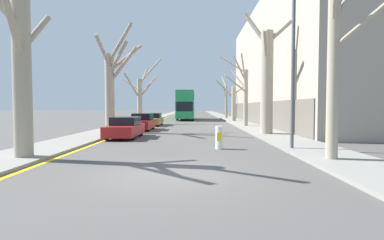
# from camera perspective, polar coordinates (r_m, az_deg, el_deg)

# --- Properties ---
(ground_plane) EXTENTS (300.00, 300.00, 0.00)m
(ground_plane) POSITION_cam_1_polar(r_m,az_deg,el_deg) (9.06, -4.59, -10.37)
(ground_plane) COLOR #4C4947
(sidewalk_left) EXTENTS (2.78, 120.00, 0.12)m
(sidewalk_left) POSITION_cam_1_polar(r_m,az_deg,el_deg) (59.24, -6.13, 0.67)
(sidewalk_left) COLOR gray
(sidewalk_left) RESTS_ON ground
(sidewalk_right) EXTENTS (2.78, 120.00, 0.12)m
(sidewalk_right) POSITION_cam_1_polar(r_m,az_deg,el_deg) (59.07, 5.97, 0.67)
(sidewalk_right) COLOR gray
(sidewalk_right) RESTS_ON ground
(building_facade_right) EXTENTS (10.08, 34.12, 13.38)m
(building_facade_right) POSITION_cam_1_polar(r_m,az_deg,el_deg) (36.13, 20.07, 9.83)
(building_facade_right) COLOR #9E9384
(building_facade_right) RESTS_ON ground
(kerb_line_stripe) EXTENTS (0.24, 120.00, 0.01)m
(kerb_line_stripe) POSITION_cam_1_polar(r_m,az_deg,el_deg) (59.08, -4.61, 0.62)
(kerb_line_stripe) COLOR yellow
(kerb_line_stripe) RESTS_ON ground
(street_tree_left_0) EXTENTS (1.99, 3.68, 7.91)m
(street_tree_left_0) POSITION_cam_1_polar(r_m,az_deg,el_deg) (13.06, -29.72, 9.73)
(street_tree_left_0) COLOR gray
(street_tree_left_0) RESTS_ON ground
(street_tree_left_1) EXTENTS (2.67, 4.43, 7.89)m
(street_tree_left_1) POSITION_cam_1_polar(r_m,az_deg,el_deg) (23.89, -15.03, 6.66)
(street_tree_left_1) COLOR gray
(street_tree_left_1) RESTS_ON ground
(street_tree_left_2) EXTENTS (4.72, 2.73, 7.59)m
(street_tree_left_2) POSITION_cam_1_polar(r_m,az_deg,el_deg) (35.41, -9.85, 4.55)
(street_tree_left_2) COLOR gray
(street_tree_left_2) RESTS_ON ground
(street_tree_right_0) EXTENTS (2.90, 3.02, 7.47)m
(street_tree_right_0) POSITION_cam_1_polar(r_m,az_deg,el_deg) (12.01, 25.76, 10.06)
(street_tree_right_0) COLOR gray
(street_tree_right_0) RESTS_ON ground
(street_tree_right_1) EXTENTS (3.16, 2.56, 8.71)m
(street_tree_right_1) POSITION_cam_1_polar(r_m,az_deg,el_deg) (21.75, 14.04, 7.71)
(street_tree_right_1) COLOR gray
(street_tree_right_1) RESTS_ON ground
(street_tree_right_2) EXTENTS (2.74, 2.72, 7.18)m
(street_tree_right_2) POSITION_cam_1_polar(r_m,az_deg,el_deg) (30.18, 9.85, 5.23)
(street_tree_right_2) COLOR gray
(street_tree_right_2) RESTS_ON ground
(street_tree_right_3) EXTENTS (5.00, 2.52, 5.72)m
(street_tree_right_3) POSITION_cam_1_polar(r_m,az_deg,el_deg) (40.52, 7.95, 3.53)
(street_tree_right_3) COLOR gray
(street_tree_right_3) RESTS_ON ground
(street_tree_right_4) EXTENTS (2.98, 3.85, 7.23)m
(street_tree_right_4) POSITION_cam_1_polar(r_m,az_deg,el_deg) (50.12, 6.58, 3.98)
(street_tree_right_4) COLOR gray
(street_tree_right_4) RESTS_ON ground
(double_decker_bus) EXTENTS (2.54, 10.68, 4.30)m
(double_decker_bus) POSITION_cam_1_polar(r_m,az_deg,el_deg) (45.79, -1.19, 3.10)
(double_decker_bus) COLOR #1E7F47
(double_decker_bus) RESTS_ON ground
(parked_car_0) EXTENTS (1.80, 4.44, 1.35)m
(parked_car_0) POSITION_cam_1_polar(r_m,az_deg,el_deg) (19.91, -12.60, -1.45)
(parked_car_0) COLOR maroon
(parked_car_0) RESTS_ON ground
(parked_car_1) EXTENTS (1.71, 4.38, 1.45)m
(parked_car_1) POSITION_cam_1_polar(r_m,az_deg,el_deg) (26.03, -9.43, -0.41)
(parked_car_1) COLOR maroon
(parked_car_1) RESTS_ON ground
(parked_car_2) EXTENTS (1.86, 4.17, 1.33)m
(parked_car_2) POSITION_cam_1_polar(r_m,az_deg,el_deg) (32.02, -7.51, 0.08)
(parked_car_2) COLOR olive
(parked_car_2) RESTS_ON ground
(lamp_post) EXTENTS (1.40, 0.20, 9.20)m
(lamp_post) POSITION_cam_1_polar(r_m,az_deg,el_deg) (14.77, 18.41, 14.33)
(lamp_post) COLOR #4C4F54
(lamp_post) RESTS_ON ground
(traffic_bollard) EXTENTS (0.34, 0.35, 1.10)m
(traffic_bollard) POSITION_cam_1_polar(r_m,az_deg,el_deg) (14.34, 5.19, -3.35)
(traffic_bollard) COLOR white
(traffic_bollard) RESTS_ON ground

